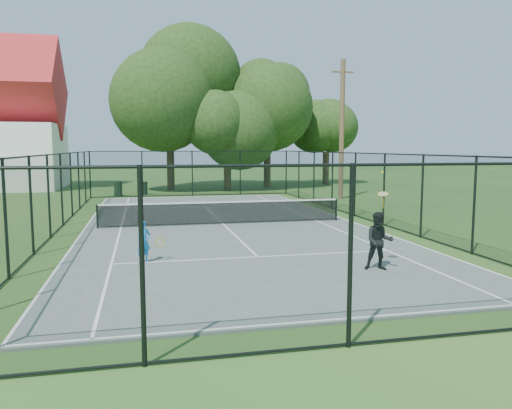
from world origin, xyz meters
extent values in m
plane|color=#21511B|center=(0.00, 0.00, 0.00)|extent=(120.00, 120.00, 0.00)
cube|color=#4F5D56|center=(0.00, 0.00, 0.03)|extent=(11.00, 24.00, 0.06)
cylinder|color=black|center=(-5.00, 0.00, 0.53)|extent=(0.08, 0.08, 0.95)
cylinder|color=black|center=(5.00, 0.00, 0.53)|extent=(0.08, 0.08, 0.95)
cube|color=black|center=(0.00, 0.00, 0.53)|extent=(10.00, 0.03, 0.88)
cube|color=white|center=(0.00, 0.00, 0.98)|extent=(10.00, 0.05, 0.06)
cylinder|color=#332114|center=(-1.16, 17.84, 2.28)|extent=(0.56, 0.56, 4.56)
sphere|color=black|center=(-1.16, 17.84, 6.61)|extent=(8.22, 8.22, 8.22)
cylinder|color=#332114|center=(2.97, 16.58, 1.68)|extent=(0.56, 0.56, 3.37)
sphere|color=black|center=(2.97, 16.58, 4.88)|extent=(6.04, 6.04, 6.04)
cylinder|color=#332114|center=(6.65, 19.02, 2.16)|extent=(0.56, 0.56, 4.32)
sphere|color=black|center=(6.65, 19.02, 6.04)|extent=(6.86, 6.86, 6.86)
cylinder|color=#332114|center=(12.31, 20.65, 1.38)|extent=(0.56, 0.56, 2.77)
sphere|color=black|center=(12.31, 20.65, 3.98)|extent=(4.83, 4.83, 4.83)
cylinder|color=black|center=(-4.84, 13.87, 0.46)|extent=(0.54, 0.54, 0.93)
cylinder|color=black|center=(-4.84, 13.87, 0.95)|extent=(0.58, 0.58, 0.05)
cylinder|color=black|center=(-3.19, 14.55, 0.42)|extent=(0.54, 0.54, 0.84)
cylinder|color=black|center=(-3.19, 14.55, 0.86)|extent=(0.58, 0.58, 0.05)
cylinder|color=#4C3823|center=(8.91, 9.00, 4.29)|extent=(0.30, 0.30, 8.58)
cube|color=#4C3823|center=(8.91, 9.00, 7.81)|extent=(1.40, 0.10, 0.10)
imported|color=blue|center=(-3.23, -6.40, 0.65)|extent=(0.51, 0.48, 1.18)
torus|color=gold|center=(-2.78, -6.25, 0.61)|extent=(0.27, 0.18, 0.29)
cylinder|color=silver|center=(-2.78, -6.25, 0.61)|extent=(0.23, 0.15, 0.25)
imported|color=black|center=(2.74, -8.56, 0.82)|extent=(0.88, 0.78, 1.51)
torus|color=gold|center=(2.99, -8.21, 2.01)|extent=(0.30, 0.28, 0.14)
cylinder|color=silver|center=(2.99, -8.21, 2.01)|extent=(0.26, 0.24, 0.11)
sphere|color=#CCE526|center=(3.06, -8.01, 2.58)|extent=(0.07, 0.07, 0.07)
camera|label=1|loc=(-3.20, -20.29, 3.25)|focal=35.00mm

